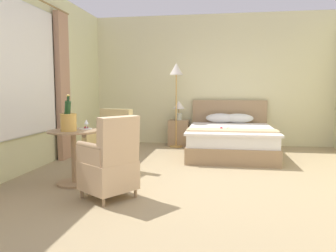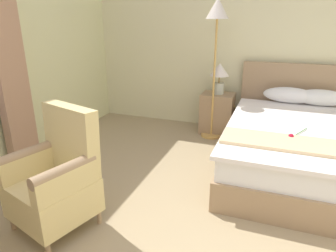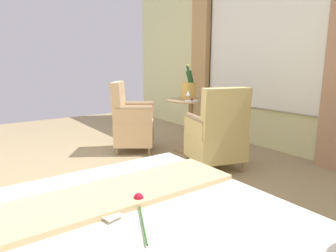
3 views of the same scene
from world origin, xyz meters
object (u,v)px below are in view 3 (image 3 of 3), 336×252
(snack_plate, at_px, (191,100))
(armchair_by_window, at_px, (217,135))
(champagne_bucket, at_px, (189,88))
(armchair_facing_bed, at_px, (131,122))
(wine_glass_near_edge, at_px, (204,94))
(side_table_round, at_px, (191,122))
(wine_glass_near_bucket, at_px, (188,94))

(snack_plate, relative_size, armchair_by_window, 0.18)
(champagne_bucket, bearing_deg, snack_plate, 58.52)
(snack_plate, relative_size, armchair_facing_bed, 0.18)
(champagne_bucket, distance_m, wine_glass_near_edge, 0.27)
(wine_glass_near_edge, relative_size, armchair_by_window, 0.14)
(champagne_bucket, height_order, armchair_facing_bed, champagne_bucket)
(side_table_round, bearing_deg, wine_glass_near_edge, 108.07)
(armchair_by_window, height_order, armchair_facing_bed, armchair_facing_bed)
(wine_glass_near_edge, bearing_deg, wine_glass_near_bucket, -21.84)
(armchair_by_window, relative_size, armchair_facing_bed, 0.99)
(wine_glass_near_bucket, distance_m, snack_plate, 0.10)
(side_table_round, height_order, armchair_facing_bed, armchair_facing_bed)
(champagne_bucket, relative_size, wine_glass_near_edge, 3.58)
(champagne_bucket, bearing_deg, wine_glass_near_edge, 98.06)
(side_table_round, distance_m, champagne_bucket, 0.47)
(snack_plate, bearing_deg, wine_glass_near_bucket, -52.55)
(side_table_round, distance_m, snack_plate, 0.37)
(side_table_round, bearing_deg, snack_plate, 52.04)
(snack_plate, distance_m, armchair_by_window, 0.71)
(champagne_bucket, distance_m, armchair_facing_bed, 0.92)
(wine_glass_near_edge, relative_size, snack_plate, 0.77)
(champagne_bucket, xyz_separation_m, armchair_by_window, (0.26, 0.84, -0.46))
(champagne_bucket, bearing_deg, armchair_facing_bed, -30.36)
(champagne_bucket, height_order, wine_glass_near_edge, champagne_bucket)
(wine_glass_near_bucket, height_order, armchair_by_window, armchair_by_window)
(side_table_round, distance_m, wine_glass_near_edge, 0.45)
(wine_glass_near_bucket, distance_m, armchair_facing_bed, 0.89)
(wine_glass_near_bucket, bearing_deg, armchair_by_window, 81.74)
(wine_glass_near_edge, bearing_deg, champagne_bucket, -81.94)
(wine_glass_near_edge, bearing_deg, snack_plate, -14.27)
(wine_glass_near_bucket, bearing_deg, champagne_bucket, -131.52)
(armchair_by_window, bearing_deg, armchair_facing_bed, -70.95)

